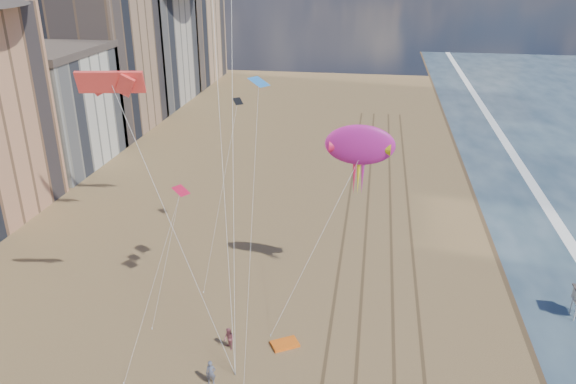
# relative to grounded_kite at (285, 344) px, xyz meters

# --- Properties ---
(wet_sand) EXTENTS (260.00, 260.00, 0.00)m
(wet_sand) POSITION_rel_grounded_kite_xyz_m (23.59, 22.97, -0.12)
(wet_sand) COLOR #42301E
(wet_sand) RESTS_ON ground
(foam) EXTENTS (260.00, 260.00, 0.00)m
(foam) POSITION_rel_grounded_kite_xyz_m (27.79, 22.97, -0.12)
(foam) COLOR white
(foam) RESTS_ON ground
(tracks) EXTENTS (7.68, 120.00, 0.01)m
(tracks) POSITION_rel_grounded_kite_xyz_m (7.14, 12.97, -0.11)
(tracks) COLOR brown
(tracks) RESTS_ON ground
(buildings) EXTENTS (34.72, 131.35, 29.00)m
(buildings) POSITION_rel_grounded_kite_xyz_m (-41.14, 48.55, 13.43)
(buildings) COLOR #C6B284
(buildings) RESTS_ON ground
(grounded_kite) EXTENTS (2.51, 2.23, 0.24)m
(grounded_kite) POSITION_rel_grounded_kite_xyz_m (0.00, 0.00, 0.00)
(grounded_kite) COLOR orange
(grounded_kite) RESTS_ON ground
(show_kite) EXTENTS (5.70, 4.23, 17.48)m
(show_kite) POSITION_rel_grounded_kite_xyz_m (4.93, 8.24, 14.24)
(show_kite) COLOR #B01B87
(show_kite) RESTS_ON ground
(kite_flyer_a) EXTENTS (0.78, 0.59, 1.94)m
(kite_flyer_a) POSITION_rel_grounded_kite_xyz_m (-4.58, -5.14, 0.85)
(kite_flyer_a) COLOR slate
(kite_flyer_a) RESTS_ON ground
(kite_flyer_b) EXTENTS (1.15, 1.15, 1.88)m
(kite_flyer_b) POSITION_rel_grounded_kite_xyz_m (-4.28, -1.11, 0.82)
(kite_flyer_b) COLOR #994E58
(kite_flyer_b) RESTS_ON ground
(small_kites) EXTENTS (9.43, 13.40, 10.78)m
(small_kites) POSITION_rel_grounded_kite_xyz_m (-6.85, 6.24, 14.59)
(small_kites) COLOR red
(small_kites) RESTS_ON ground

